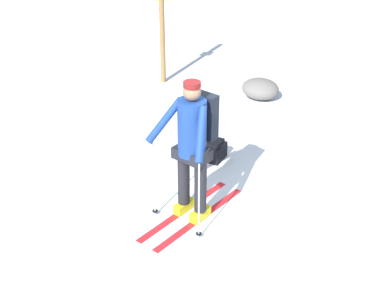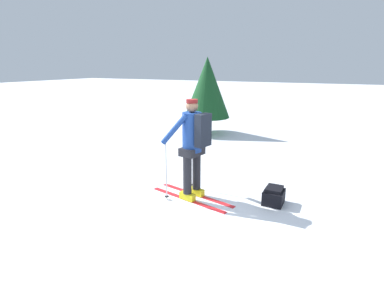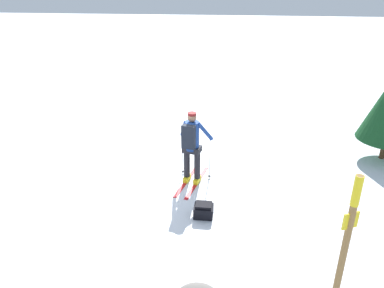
# 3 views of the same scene
# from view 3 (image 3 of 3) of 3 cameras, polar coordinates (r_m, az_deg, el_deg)

# --- Properties ---
(ground_plane) EXTENTS (80.00, 80.00, 0.00)m
(ground_plane) POSITION_cam_3_polar(r_m,az_deg,el_deg) (9.22, -5.01, -5.89)
(ground_plane) COLOR white
(skier) EXTENTS (0.86, 1.68, 1.80)m
(skier) POSITION_cam_3_polar(r_m,az_deg,el_deg) (8.73, -0.04, 0.06)
(skier) COLOR red
(skier) RESTS_ON ground_plane
(dropped_backpack) EXTENTS (0.41, 0.34, 0.30)m
(dropped_backpack) POSITION_cam_3_polar(r_m,az_deg,el_deg) (7.95, 1.77, -10.07)
(dropped_backpack) COLOR black
(dropped_backpack) RESTS_ON ground_plane
(trail_marker) EXTENTS (0.23, 0.13, 2.39)m
(trail_marker) POSITION_cam_3_polar(r_m,az_deg,el_deg) (5.58, 22.47, -13.41)
(trail_marker) COLOR olive
(trail_marker) RESTS_ON ground_plane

